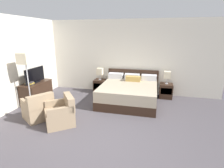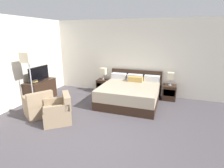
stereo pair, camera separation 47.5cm
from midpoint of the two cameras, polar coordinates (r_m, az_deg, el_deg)
ground_plane at (r=4.15m, az=-3.95°, el=-17.09°), size 10.21×10.21×0.00m
wall_back at (r=6.82m, az=7.21°, el=8.61°), size 7.15×0.06×2.81m
wall_left at (r=6.42m, az=-24.66°, el=6.83°), size 0.06×5.20×2.81m
bed at (r=6.00m, az=8.15°, el=-2.96°), size 1.93×2.03×0.96m
nightstand_left at (r=7.00m, az=-0.89°, el=-0.62°), size 0.46×0.45×0.53m
nightstand_right at (r=6.62m, az=20.14°, el=-2.62°), size 0.46×0.45×0.53m
table_lamp_left at (r=6.86m, az=-0.91°, el=4.13°), size 0.22×0.22×0.46m
table_lamp_right at (r=6.47m, az=20.64°, el=2.36°), size 0.22×0.22×0.46m
dresser at (r=6.58m, az=-20.37°, el=-1.83°), size 0.53×1.13×0.70m
tv at (r=6.44m, az=-20.80°, el=3.10°), size 0.18×0.92×0.49m
book_red_cover at (r=6.26m, az=-22.39°, el=0.51°), size 0.28×0.22×0.04m
book_blue_cover at (r=6.25m, az=-22.35°, el=0.77°), size 0.26×0.21×0.03m
book_small_top at (r=6.25m, az=-22.43°, el=1.03°), size 0.25×0.23×0.03m
armchair_by_window at (r=5.33m, az=-20.49°, el=-6.87°), size 0.95×0.95×0.76m
armchair_companion at (r=4.81m, az=-14.34°, el=-8.84°), size 0.96×0.96×0.76m
floor_lamp at (r=5.70m, az=-23.49°, el=6.92°), size 0.34×0.34×1.76m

